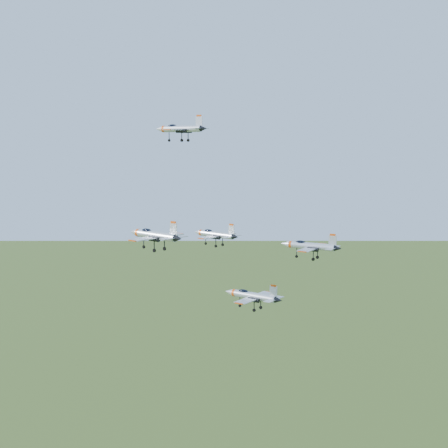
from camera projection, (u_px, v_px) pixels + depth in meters
The scene contains 5 objects.
jet_lead at pixel (180, 129), 125.33m from camera, with size 12.54×10.29×3.37m.
jet_left_high at pixel (215, 234), 111.84m from camera, with size 10.41×8.70×2.79m.
jet_right_high at pixel (154, 235), 96.92m from camera, with size 11.79×9.90×3.16m.
jet_left_low at pixel (310, 246), 112.01m from camera, with size 11.72×9.64×3.14m.
jet_right_low at pixel (252, 296), 100.16m from camera, with size 10.97×9.08×2.93m.
Camera 1 is at (52.59, -94.08, 158.03)m, focal length 50.00 mm.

